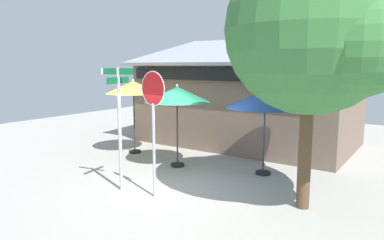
{
  "coord_description": "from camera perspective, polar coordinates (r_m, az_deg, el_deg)",
  "views": [
    {
      "loc": [
        5.63,
        -7.29,
        3.19
      ],
      "look_at": [
        -0.23,
        1.2,
        1.6
      ],
      "focal_mm": 33.25,
      "sensor_mm": 36.0,
      "label": 1
    }
  ],
  "objects": [
    {
      "name": "ground_plane",
      "position": [
        9.77,
        -2.94,
        -10.63
      ],
      "size": [
        28.0,
        28.0,
        0.1
      ],
      "primitive_type": "cube",
      "color": "#9E9B93"
    },
    {
      "name": "street_sign_post",
      "position": [
        9.1,
        -11.6,
        0.58
      ],
      "size": [
        0.93,
        0.87,
        3.14
      ],
      "color": "#A8AAB2",
      "rests_on": "ground"
    },
    {
      "name": "shade_tree",
      "position": [
        7.99,
        19.41,
        13.23
      ],
      "size": [
        3.83,
        3.64,
        5.76
      ],
      "color": "brown",
      "rests_on": "ground"
    },
    {
      "name": "patio_umbrella_royal_blue_right",
      "position": [
        10.41,
        11.66,
        3.21
      ],
      "size": [
        2.29,
        2.29,
        2.55
      ],
      "color": "black",
      "rests_on": "ground"
    },
    {
      "name": "stop_sign",
      "position": [
        8.47,
        -6.23,
        1.73
      ],
      "size": [
        0.82,
        0.15,
        3.06
      ],
      "color": "#A8AAB2",
      "rests_on": "ground"
    },
    {
      "name": "patio_umbrella_mustard_left",
      "position": [
        12.99,
        -9.39,
        5.09
      ],
      "size": [
        1.98,
        1.98,
        2.7
      ],
      "color": "black",
      "rests_on": "ground"
    },
    {
      "name": "cafe_building",
      "position": [
        14.78,
        8.8,
        2.92
      ],
      "size": [
        8.71,
        5.33,
        4.44
      ],
      "color": "#705B4C",
      "rests_on": "ground"
    },
    {
      "name": "patio_umbrella_forest_green_center",
      "position": [
        11.05,
        -2.41,
        4.04
      ],
      "size": [
        2.04,
        2.04,
        2.61
      ],
      "color": "black",
      "rests_on": "ground"
    }
  ]
}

